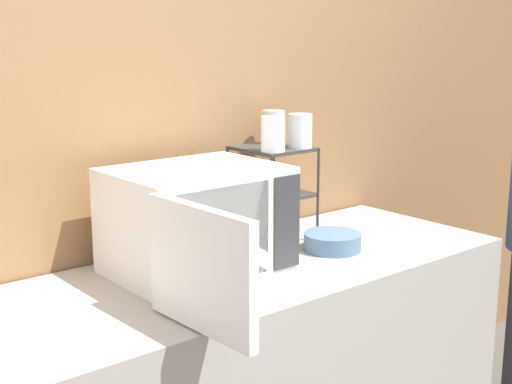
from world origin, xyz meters
TOP-DOWN VIEW (x-y plane):
  - wall_back at (0.00, 0.72)m, footprint 8.00×0.06m
  - microwave at (-0.14, 0.39)m, footprint 0.54×0.79m
  - dish_rack at (0.30, 0.54)m, footprint 0.23×0.25m
  - glass_front_left at (0.23, 0.46)m, footprint 0.08×0.08m
  - glass_back_right at (0.36, 0.60)m, footprint 0.08×0.08m
  - glass_front_right at (0.36, 0.46)m, footprint 0.08×0.08m
  - bowl at (0.36, 0.30)m, footprint 0.20×0.20m

SIDE VIEW (x-z plane):
  - bowl at x=0.36m, z-range 0.88..0.94m
  - microwave at x=-0.14m, z-range 0.88..1.21m
  - dish_rack at x=0.30m, z-range 0.96..1.30m
  - glass_front_left at x=0.23m, z-range 1.22..1.34m
  - glass_back_right at x=0.36m, z-range 1.22..1.34m
  - glass_front_right at x=0.36m, z-range 1.22..1.34m
  - wall_back at x=0.00m, z-range 0.00..2.60m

